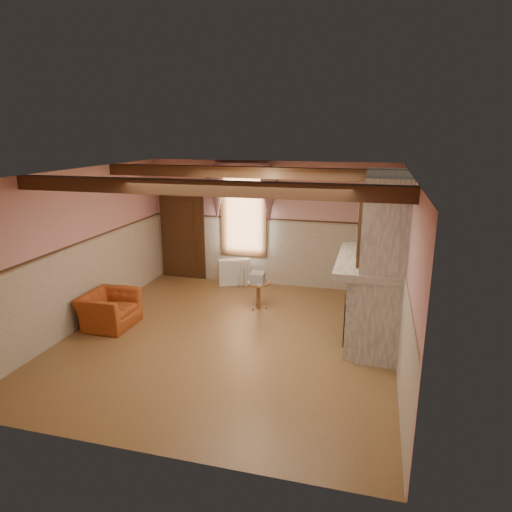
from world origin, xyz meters
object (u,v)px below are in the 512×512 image
(mantel_clock, at_px, (371,243))
(oil_lamp, at_px, (371,244))
(armchair, at_px, (109,310))
(bowl, at_px, (371,252))
(side_table, at_px, (259,295))
(radiator, at_px, (234,272))

(mantel_clock, bearing_deg, oil_lamp, -90.00)
(armchair, distance_m, bowl, 4.73)
(bowl, xyz_separation_m, oil_lamp, (0.00, 0.14, 0.10))
(armchair, relative_size, bowl, 2.69)
(armchair, bearing_deg, mantel_clock, -74.27)
(bowl, xyz_separation_m, mantel_clock, (0.00, 0.37, 0.06))
(armchair, xyz_separation_m, bowl, (4.49, 0.90, 1.15))
(mantel_clock, relative_size, oil_lamp, 0.86)
(side_table, bearing_deg, armchair, -147.96)
(armchair, xyz_separation_m, side_table, (2.40, 1.50, -0.04))
(armchair, xyz_separation_m, oil_lamp, (4.49, 1.03, 1.25))
(radiator, bearing_deg, armchair, -142.83)
(radiator, height_order, mantel_clock, mantel_clock)
(bowl, height_order, oil_lamp, oil_lamp)
(side_table, xyz_separation_m, mantel_clock, (2.10, -0.24, 1.25))
(radiator, bearing_deg, side_table, -79.02)
(side_table, bearing_deg, mantel_clock, -6.40)
(radiator, relative_size, bowl, 1.97)
(side_table, height_order, radiator, radiator)
(radiator, relative_size, mantel_clock, 2.92)
(armchair, relative_size, side_table, 1.74)
(radiator, xyz_separation_m, mantel_clock, (3.00, -1.50, 1.22))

